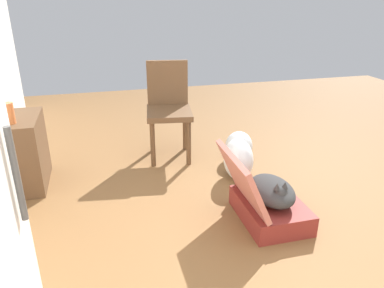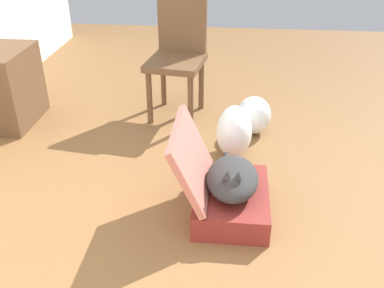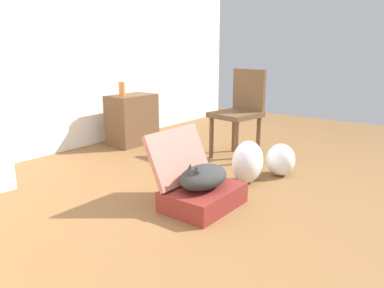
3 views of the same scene
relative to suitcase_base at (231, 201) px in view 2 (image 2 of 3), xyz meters
name	(u,v)px [view 2 (image 2 of 3)]	position (x,y,z in m)	size (l,w,h in m)	color
ground_plane	(252,200)	(0.12, -0.12, -0.07)	(7.68, 7.68, 0.00)	brown
suitcase_base	(231,201)	(0.00, 0.00, 0.00)	(0.55, 0.41, 0.15)	maroon
suitcase_lid	(192,158)	(0.00, 0.22, 0.26)	(0.55, 0.41, 0.04)	#B26356
cat	(232,178)	(0.00, 0.00, 0.15)	(0.50, 0.28, 0.20)	#2D2D2D
plastic_bag_white	(234,132)	(0.63, 0.00, 0.11)	(0.32, 0.24, 0.36)	silver
plastic_bag_clear	(254,115)	(0.97, -0.14, 0.07)	(0.25, 0.25, 0.29)	silver
side_table	(8,87)	(0.97, 1.73, 0.22)	(0.55, 0.35, 0.58)	brown
chair	(178,55)	(1.27, 0.46, 0.42)	(0.50, 0.47, 0.89)	brown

